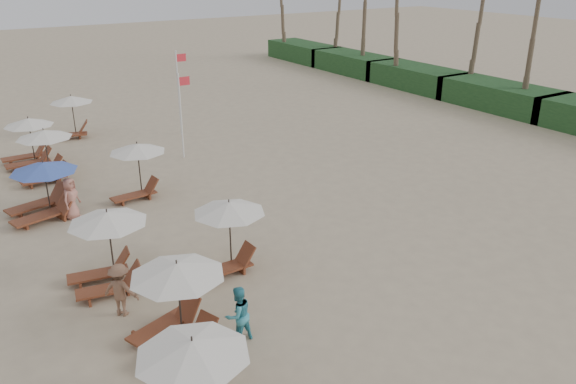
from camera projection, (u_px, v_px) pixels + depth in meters
ground at (402, 332)px, 15.02m from camera, size 160.00×160.00×0.00m
shrub_hedge at (500, 96)px, 37.03m from camera, size 3.20×53.00×1.60m
lounger_station_2 at (172, 302)px, 14.14m from camera, size 2.59×2.38×2.23m
lounger_station_3 at (105, 249)px, 16.59m from camera, size 2.50×2.27×2.39m
lounger_station_4 at (40, 191)px, 21.35m from camera, size 2.85×2.50×2.10m
lounger_station_5 at (42, 154)px, 24.86m from camera, size 2.58×2.34×2.24m
lounger_station_6 at (26, 142)px, 26.76m from camera, size 2.56×2.22×2.22m
inland_station_0 at (227, 228)px, 17.44m from camera, size 2.57×2.24×2.22m
inland_station_1 at (136, 164)px, 22.90m from camera, size 2.56×2.24×2.22m
inland_station_2 at (70, 113)px, 30.78m from camera, size 2.72×2.24×2.22m
beachgoer_mid_a at (238, 315)px, 14.41m from camera, size 0.81×0.66×1.53m
beachgoer_mid_b at (120, 290)px, 15.49m from camera, size 1.10×1.10×1.53m
beachgoer_far_b at (71, 198)px, 21.30m from camera, size 0.92×0.90×1.60m
flag_pole_near at (181, 111)px, 27.32m from camera, size 0.60×0.08×4.11m
flag_pole_far at (179, 89)px, 30.93m from camera, size 0.60×0.08×4.56m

